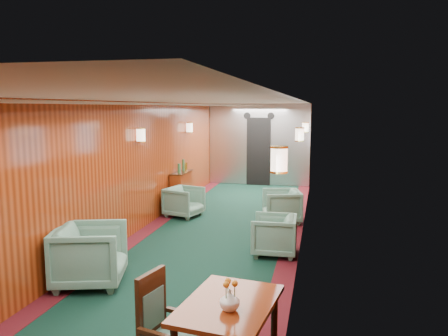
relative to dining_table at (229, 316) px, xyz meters
name	(u,v)px	position (x,y,z in m)	size (l,w,h in m)	color
room	(209,148)	(-1.10, 3.63, 1.01)	(12.00, 12.10, 2.40)	black
bulkhead	(259,145)	(-1.10, 9.54, 0.56)	(2.98, 0.17, 2.39)	silver
windows_right	(301,160)	(0.39, 3.88, 0.83)	(0.02, 8.60, 0.80)	silver
wall_sconces	(217,136)	(-1.10, 4.20, 1.17)	(2.97, 7.97, 0.25)	#FFE6C6
dining_table	(229,316)	(0.00, 0.00, 0.00)	(0.82, 1.07, 0.74)	maroon
side_chair	(163,325)	(-0.55, -0.05, -0.11)	(0.51, 0.53, 0.95)	#214D41
credenza	(182,189)	(-2.44, 6.26, -0.20)	(0.29, 0.92, 1.10)	maroon
flower_vase	(230,300)	(0.04, -0.13, 0.20)	(0.16, 0.16, 0.17)	silver
armchair_left_near	(90,255)	(-2.20, 1.69, -0.23)	(0.84, 0.87, 0.79)	#214D41
armchair_left_far	(184,202)	(-2.10, 5.38, -0.31)	(0.67, 0.69, 0.63)	#214D41
armchair_right_near	(274,235)	(0.01, 3.38, -0.31)	(0.67, 0.69, 0.63)	#214D41
armchair_right_far	(282,206)	(-0.05, 5.36, -0.29)	(0.71, 0.73, 0.66)	#214D41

